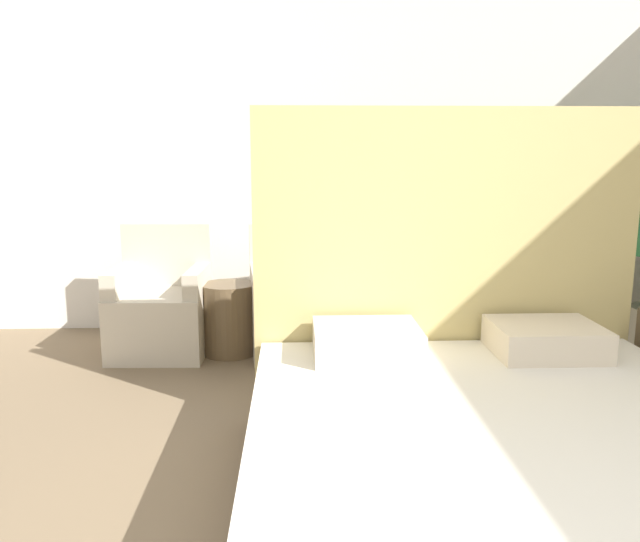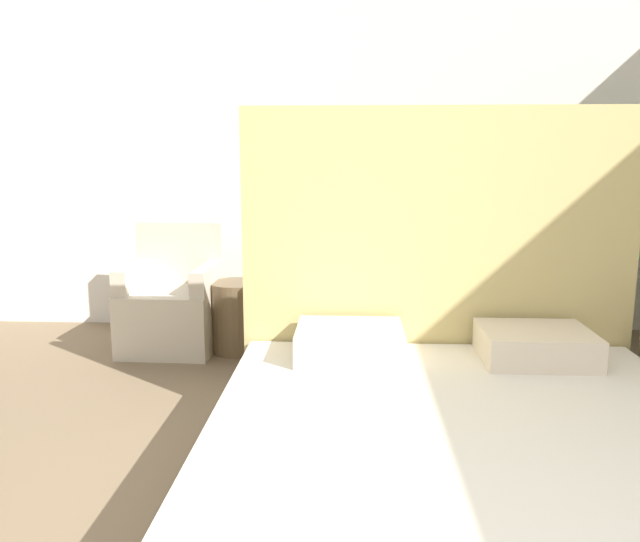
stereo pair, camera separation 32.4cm
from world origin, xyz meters
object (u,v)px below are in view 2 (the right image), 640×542
Objects in this scene: bed at (463,449)px; armchair_near_window_left at (172,310)px; armchair_near_window_right at (305,312)px; side_table at (238,317)px.

bed is 2.30× the size of armchair_near_window_left.
side_table is (-0.46, -0.03, -0.04)m from armchair_near_window_right.
bed reaches higher than armchair_near_window_right.
armchair_near_window_left and armchair_near_window_right have the same top height.
side_table is (0.46, -0.03, -0.04)m from armchair_near_window_left.
bed is at bearing -59.04° from side_table.
bed reaches higher than armchair_near_window_left.
armchair_near_window_right is 0.46m from side_table.
armchair_near_window_left is 1.78× the size of side_table.
bed is 4.10× the size of side_table.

